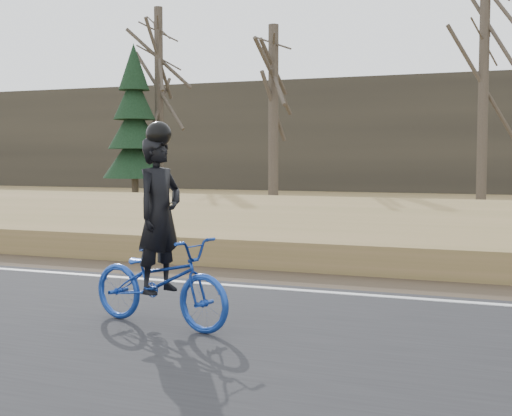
% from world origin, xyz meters
% --- Properties ---
extents(ground, '(120.00, 120.00, 0.00)m').
position_xyz_m(ground, '(0.00, 0.00, 0.00)').
color(ground, '#93744A').
rests_on(ground, ground).
extents(edge_line, '(120.00, 0.12, 0.01)m').
position_xyz_m(edge_line, '(0.00, 0.20, 0.07)').
color(edge_line, silver).
rests_on(edge_line, road).
extents(shoulder, '(120.00, 1.60, 0.04)m').
position_xyz_m(shoulder, '(0.00, 1.20, 0.02)').
color(shoulder, '#473A2B').
rests_on(shoulder, ground).
extents(embankment, '(120.00, 5.00, 0.44)m').
position_xyz_m(embankment, '(0.00, 4.20, 0.22)').
color(embankment, '#93744A').
rests_on(embankment, ground).
extents(ballast, '(120.00, 3.00, 0.45)m').
position_xyz_m(ballast, '(0.00, 8.00, 0.23)').
color(ballast, slate).
rests_on(ballast, ground).
extents(railroad, '(120.00, 2.40, 0.29)m').
position_xyz_m(railroad, '(0.00, 8.00, 0.53)').
color(railroad, black).
rests_on(railroad, ballast).
extents(treeline_backdrop, '(120.00, 4.00, 6.00)m').
position_xyz_m(treeline_backdrop, '(0.00, 30.00, 3.00)').
color(treeline_backdrop, '#383328').
rests_on(treeline_backdrop, ground).
extents(cyclist, '(1.85, 0.97, 2.09)m').
position_xyz_m(cyclist, '(3.74, -2.17, 0.72)').
color(cyclist, '#153795').
rests_on(cyclist, road).
extents(bare_tree_left, '(0.36, 0.36, 7.97)m').
position_xyz_m(bare_tree_left, '(-7.38, 17.60, 3.99)').
color(bare_tree_left, '#4F463A').
rests_on(bare_tree_left, ground).
extents(bare_tree_near_left, '(0.36, 0.36, 6.44)m').
position_xyz_m(bare_tree_near_left, '(-1.44, 15.18, 3.22)').
color(bare_tree_near_left, '#4F463A').
rests_on(bare_tree_near_left, ground).
extents(bare_tree_center, '(0.36, 0.36, 9.00)m').
position_xyz_m(bare_tree_center, '(5.46, 17.51, 4.50)').
color(bare_tree_center, '#4F463A').
rests_on(bare_tree_center, ground).
extents(conifer, '(2.60, 2.60, 6.41)m').
position_xyz_m(conifer, '(-8.03, 16.71, 3.03)').
color(conifer, '#4F463A').
rests_on(conifer, ground).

